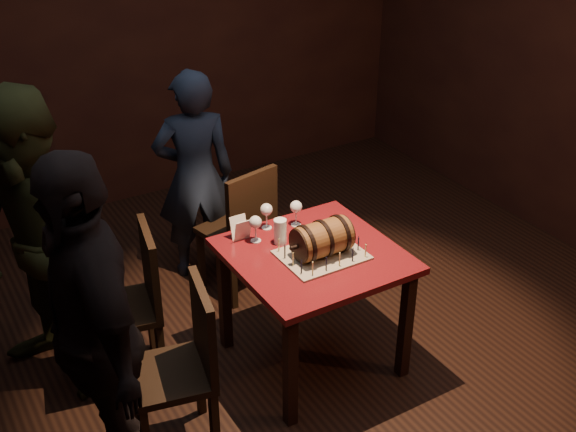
{
  "coord_description": "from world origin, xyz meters",
  "views": [
    {
      "loc": [
        -1.76,
        -2.9,
        2.86
      ],
      "look_at": [
        0.01,
        0.05,
        0.95
      ],
      "focal_mm": 45.0,
      "sensor_mm": 36.0,
      "label": 1
    }
  ],
  "objects": [
    {
      "name": "pint_of_ale",
      "position": [
        -0.01,
        0.11,
        0.82
      ],
      "size": [
        0.07,
        0.07,
        0.15
      ],
      "color": "silver",
      "rests_on": "pub_table"
    },
    {
      "name": "person_left_rear",
      "position": [
        -1.23,
        0.51,
        0.88
      ],
      "size": [
        0.95,
        1.04,
        1.75
      ],
      "primitive_type": "imported",
      "rotation": [
        0.0,
        0.0,
        -1.16
      ],
      "color": "#31381C",
      "rests_on": "ground"
    },
    {
      "name": "pub_table",
      "position": [
        0.1,
        -0.07,
        0.64
      ],
      "size": [
        0.9,
        0.9,
        0.75
      ],
      "color": "#510D13",
      "rests_on": "ground"
    },
    {
      "name": "person_left_front",
      "position": [
        -1.2,
        -0.3,
        0.88
      ],
      "size": [
        0.45,
        1.04,
        1.75
      ],
      "primitive_type": "imported",
      "rotation": [
        0.0,
        0.0,
        -1.59
      ],
      "color": "black",
      "rests_on": "ground"
    },
    {
      "name": "chair_back",
      "position": [
        0.09,
        0.76,
        0.52
      ],
      "size": [
        0.48,
        0.48,
        0.93
      ],
      "color": "black",
      "rests_on": "ground"
    },
    {
      "name": "menu_card",
      "position": [
        -0.17,
        0.27,
        0.81
      ],
      "size": [
        0.1,
        0.05,
        0.13
      ],
      "primitive_type": null,
      "color": "white",
      "rests_on": "pub_table"
    },
    {
      "name": "birthday_candles",
      "position": [
        0.12,
        -0.12,
        0.8
      ],
      "size": [
        0.4,
        0.3,
        0.09
      ],
      "color": "#FCF297",
      "rests_on": "cake_board"
    },
    {
      "name": "chair_left_front",
      "position": [
        -0.78,
        -0.28,
        0.52
      ],
      "size": [
        0.48,
        0.48,
        0.93
      ],
      "color": "black",
      "rests_on": "ground"
    },
    {
      "name": "cake_board",
      "position": [
        0.12,
        -0.12,
        0.76
      ],
      "size": [
        0.45,
        0.35,
        0.01
      ],
      "primitive_type": "cube",
      "color": "#9E937F",
      "rests_on": "pub_table"
    },
    {
      "name": "wine_glass_mid",
      "position": [
        0.01,
        0.3,
        0.87
      ],
      "size": [
        0.07,
        0.07,
        0.16
      ],
      "color": "silver",
      "rests_on": "pub_table"
    },
    {
      "name": "chair_left_rear",
      "position": [
        -0.8,
        0.35,
        0.52
      ],
      "size": [
        0.47,
        0.47,
        0.93
      ],
      "color": "black",
      "rests_on": "ground"
    },
    {
      "name": "wine_glass_right",
      "position": [
        0.18,
        0.24,
        0.87
      ],
      "size": [
        0.07,
        0.07,
        0.16
      ],
      "color": "silver",
      "rests_on": "pub_table"
    },
    {
      "name": "wine_glass_left",
      "position": [
        -0.11,
        0.2,
        0.87
      ],
      "size": [
        0.07,
        0.07,
        0.16
      ],
      "color": "silver",
      "rests_on": "pub_table"
    },
    {
      "name": "room_shell",
      "position": [
        0.0,
        0.0,
        1.4
      ],
      "size": [
        5.04,
        5.04,
        2.8
      ],
      "color": "black",
      "rests_on": "ground"
    },
    {
      "name": "barrel_cake",
      "position": [
        0.12,
        -0.12,
        0.86
      ],
      "size": [
        0.36,
        0.21,
        0.21
      ],
      "color": "brown",
      "rests_on": "cake_board"
    },
    {
      "name": "person_back",
      "position": [
        -0.06,
        1.16,
        0.74
      ],
      "size": [
        0.62,
        0.49,
        1.49
      ],
      "primitive_type": "imported",
      "rotation": [
        0.0,
        0.0,
        2.88
      ],
      "color": "#1C2438",
      "rests_on": "ground"
    }
  ]
}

